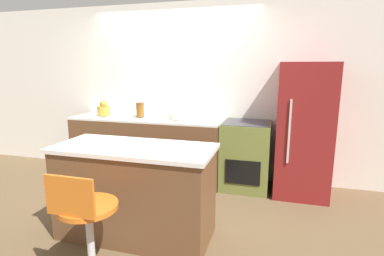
% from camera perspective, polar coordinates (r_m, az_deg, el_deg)
% --- Properties ---
extents(ground_plane, '(14.00, 14.00, 0.00)m').
position_cam_1_polar(ground_plane, '(4.34, -5.93, -11.13)').
color(ground_plane, brown).
extents(wall_back, '(8.00, 0.06, 2.60)m').
position_cam_1_polar(wall_back, '(4.67, -3.12, 7.01)').
color(wall_back, white).
rests_on(wall_back, ground_plane).
extents(back_counter, '(2.29, 0.64, 0.93)m').
position_cam_1_polar(back_counter, '(4.61, -8.47, -3.72)').
color(back_counter, brown).
rests_on(back_counter, ground_plane).
extents(kitchen_island, '(1.55, 0.69, 0.92)m').
position_cam_1_polar(kitchen_island, '(3.07, -10.71, -11.74)').
color(kitchen_island, brown).
rests_on(kitchen_island, ground_plane).
extents(oven_range, '(0.65, 0.65, 0.93)m').
position_cam_1_polar(oven_range, '(4.24, 10.14, -5.11)').
color(oven_range, olive).
rests_on(oven_range, ground_plane).
extents(refrigerator, '(0.68, 0.70, 1.73)m').
position_cam_1_polar(refrigerator, '(4.13, 20.41, -0.42)').
color(refrigerator, maroon).
rests_on(refrigerator, ground_plane).
extents(stool_chair, '(0.46, 0.46, 0.93)m').
position_cam_1_polar(stool_chair, '(2.56, -19.37, -17.33)').
color(stool_chair, '#B7B7BC').
rests_on(stool_chair, ground_plane).
extents(kettle, '(0.20, 0.20, 0.23)m').
position_cam_1_polar(kettle, '(4.83, -16.46, 3.41)').
color(kettle, '#B29333').
rests_on(kettle, back_counter).
extents(mixing_bowl, '(0.26, 0.26, 0.09)m').
position_cam_1_polar(mixing_bowl, '(4.32, -2.65, 2.31)').
color(mixing_bowl, beige).
rests_on(mixing_bowl, back_counter).
extents(canister_jar, '(0.12, 0.12, 0.21)m').
position_cam_1_polar(canister_jar, '(4.53, -9.84, 3.42)').
color(canister_jar, brown).
rests_on(canister_jar, back_counter).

